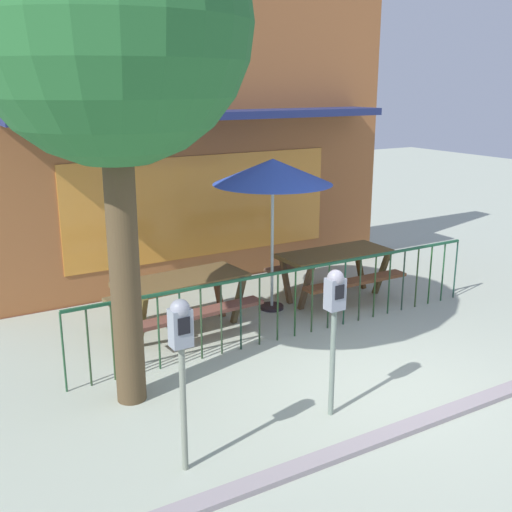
{
  "coord_description": "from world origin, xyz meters",
  "views": [
    {
      "loc": [
        -4.47,
        -4.73,
        3.34
      ],
      "look_at": [
        -0.38,
        2.15,
        1.1
      ],
      "focal_mm": 43.41,
      "sensor_mm": 36.0,
      "label": 1
    }
  ],
  "objects_px": {
    "picnic_table_left": "(182,289)",
    "street_tree": "(110,26)",
    "patio_umbrella": "(273,173)",
    "parking_meter_near": "(181,341)",
    "picnic_table_right": "(335,262)",
    "parking_meter_far": "(335,305)"
  },
  "relations": [
    {
      "from": "patio_umbrella",
      "to": "parking_meter_far",
      "type": "xyz_separation_m",
      "value": [
        -1.14,
        -2.98,
        -0.87
      ]
    },
    {
      "from": "picnic_table_left",
      "to": "street_tree",
      "type": "distance_m",
      "value": 3.8
    },
    {
      "from": "parking_meter_far",
      "to": "parking_meter_near",
      "type": "bearing_deg",
      "value": -176.75
    },
    {
      "from": "picnic_table_left",
      "to": "street_tree",
      "type": "bearing_deg",
      "value": -130.68
    },
    {
      "from": "patio_umbrella",
      "to": "parking_meter_far",
      "type": "bearing_deg",
      "value": -111.01
    },
    {
      "from": "picnic_table_right",
      "to": "patio_umbrella",
      "type": "xyz_separation_m",
      "value": [
        -1.11,
        0.1,
        1.48
      ]
    },
    {
      "from": "parking_meter_near",
      "to": "parking_meter_far",
      "type": "bearing_deg",
      "value": 3.25
    },
    {
      "from": "picnic_table_right",
      "to": "street_tree",
      "type": "relative_size",
      "value": 0.35
    },
    {
      "from": "picnic_table_left",
      "to": "patio_umbrella",
      "type": "distance_m",
      "value": 2.13
    },
    {
      "from": "parking_meter_near",
      "to": "street_tree",
      "type": "height_order",
      "value": "street_tree"
    },
    {
      "from": "picnic_table_right",
      "to": "street_tree",
      "type": "height_order",
      "value": "street_tree"
    },
    {
      "from": "picnic_table_left",
      "to": "parking_meter_far",
      "type": "bearing_deg",
      "value": -82.32
    },
    {
      "from": "picnic_table_right",
      "to": "picnic_table_left",
      "type": "bearing_deg",
      "value": -179.96
    },
    {
      "from": "picnic_table_left",
      "to": "street_tree",
      "type": "xyz_separation_m",
      "value": [
        -1.29,
        -1.5,
        3.24
      ]
    },
    {
      "from": "parking_meter_far",
      "to": "street_tree",
      "type": "relative_size",
      "value": 0.3
    },
    {
      "from": "picnic_table_right",
      "to": "patio_umbrella",
      "type": "bearing_deg",
      "value": 174.62
    },
    {
      "from": "picnic_table_right",
      "to": "parking_meter_near",
      "type": "height_order",
      "value": "parking_meter_near"
    },
    {
      "from": "picnic_table_left",
      "to": "picnic_table_right",
      "type": "xyz_separation_m",
      "value": [
        2.64,
        0.0,
        0.0
      ]
    },
    {
      "from": "patio_umbrella",
      "to": "parking_meter_near",
      "type": "height_order",
      "value": "patio_umbrella"
    },
    {
      "from": "patio_umbrella",
      "to": "parking_meter_near",
      "type": "bearing_deg",
      "value": -132.8
    },
    {
      "from": "parking_meter_far",
      "to": "street_tree",
      "type": "height_order",
      "value": "street_tree"
    },
    {
      "from": "street_tree",
      "to": "patio_umbrella",
      "type": "bearing_deg",
      "value": 29.64
    }
  ]
}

